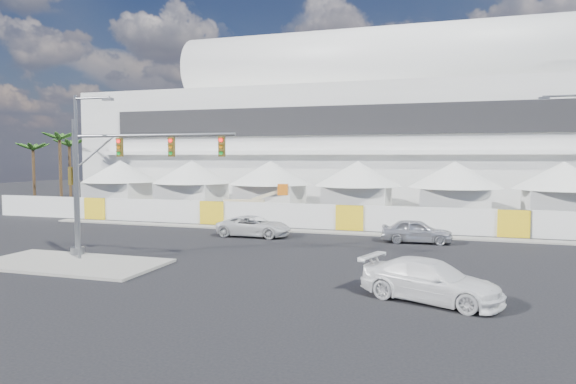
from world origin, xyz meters
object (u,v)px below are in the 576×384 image
(sedan_silver, at_px, (417,231))
(lot_car_c, at_px, (201,210))
(boom_lift, at_px, (238,213))
(pickup_near, at_px, (431,281))
(pickup_curb, at_px, (254,226))
(traffic_mast, at_px, (106,180))
(streetlight_median, at_px, (81,165))

(sedan_silver, distance_m, lot_car_c, 22.30)
(lot_car_c, distance_m, boom_lift, 5.68)
(sedan_silver, xyz_separation_m, pickup_near, (1.39, -14.28, 0.03))
(pickup_curb, relative_size, lot_car_c, 1.03)
(pickup_near, height_order, traffic_mast, traffic_mast)
(lot_car_c, bearing_deg, pickup_near, -112.05)
(sedan_silver, distance_m, pickup_near, 14.34)
(traffic_mast, bearing_deg, boom_lift, 86.77)
(pickup_curb, xyz_separation_m, lot_car_c, (-9.07, 9.27, 0.01))
(traffic_mast, bearing_deg, pickup_near, -10.60)
(sedan_silver, relative_size, traffic_mast, 0.45)
(sedan_silver, xyz_separation_m, pickup_curb, (-11.54, -0.72, -0.05))
(pickup_curb, relative_size, streetlight_median, 0.60)
(pickup_near, bearing_deg, boom_lift, 59.66)
(pickup_near, bearing_deg, sedan_silver, 25.03)
(pickup_curb, bearing_deg, sedan_silver, -87.04)
(traffic_mast, height_order, boom_lift, traffic_mast)
(sedan_silver, relative_size, streetlight_median, 0.52)
(boom_lift, bearing_deg, pickup_near, -61.76)
(sedan_silver, height_order, streetlight_median, streetlight_median)
(traffic_mast, bearing_deg, lot_car_c, 101.75)
(pickup_curb, relative_size, traffic_mast, 0.52)
(pickup_near, bearing_deg, pickup_curb, 63.11)
(pickup_curb, xyz_separation_m, streetlight_median, (-5.93, -11.18, 4.61))
(pickup_curb, xyz_separation_m, traffic_mast, (-5.02, -10.20, 3.76))
(traffic_mast, relative_size, streetlight_median, 1.15)
(pickup_curb, bearing_deg, pickup_near, -136.99)
(pickup_near, distance_m, traffic_mast, 18.62)
(pickup_near, height_order, streetlight_median, streetlight_median)
(lot_car_c, relative_size, boom_lift, 0.76)
(streetlight_median, bearing_deg, traffic_mast, 47.12)
(pickup_curb, height_order, pickup_near, pickup_near)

